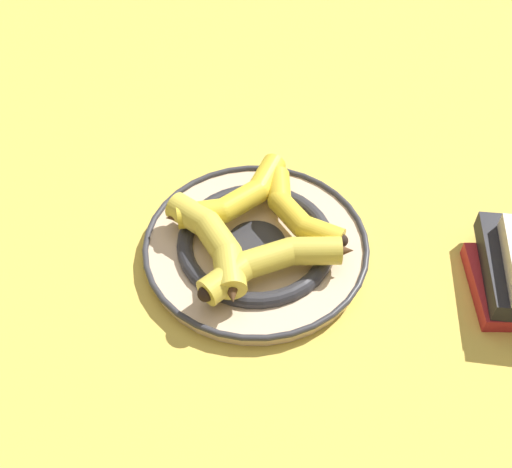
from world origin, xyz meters
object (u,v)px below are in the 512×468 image
banana_a (273,261)px  banana_c (235,198)px  decorative_bowl (256,245)px  banana_b (214,243)px  banana_d (295,210)px

banana_a → banana_c: (0.11, -0.05, -0.00)m
decorative_bowl → banana_b: size_ratio=1.64×
banana_b → banana_a: bearing=-141.0°
banana_b → banana_c: banana_b is taller
banana_a → banana_b: (0.08, 0.03, 0.00)m
decorative_bowl → banana_d: bearing=-107.5°
banana_a → banana_d: banana_a is taller
banana_c → banana_a: bearing=-104.5°
banana_a → decorative_bowl: bearing=-90.9°
banana_d → banana_c: bearing=-137.1°
banana_d → decorative_bowl: bearing=-89.9°
banana_b → banana_c: size_ratio=0.95×
banana_a → banana_b: bearing=-43.2°
banana_a → banana_c: size_ratio=0.97×
banana_a → banana_b: 0.08m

